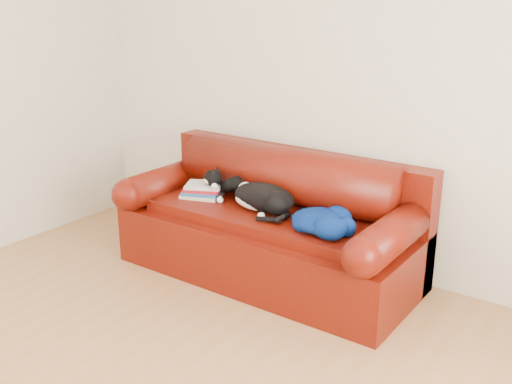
# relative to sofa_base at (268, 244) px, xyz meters

# --- Properties ---
(room_shell) EXTENTS (4.52, 4.02, 2.61)m
(room_shell) POSITION_rel_sofa_base_xyz_m (0.37, -1.48, 1.43)
(room_shell) COLOR beige
(room_shell) RESTS_ON ground
(sofa_base) EXTENTS (2.10, 0.90, 0.50)m
(sofa_base) POSITION_rel_sofa_base_xyz_m (0.00, 0.00, 0.00)
(sofa_base) COLOR #3B0204
(sofa_base) RESTS_ON ground
(sofa_back) EXTENTS (2.10, 1.01, 0.88)m
(sofa_back) POSITION_rel_sofa_base_xyz_m (0.00, 0.24, 0.30)
(sofa_back) COLOR #3B0204
(sofa_back) RESTS_ON ground
(book_stack) EXTENTS (0.34, 0.30, 0.10)m
(book_stack) POSITION_rel_sofa_base_xyz_m (-0.54, -0.05, 0.31)
(book_stack) COLOR beige
(book_stack) RESTS_ON sofa_base
(cat) EXTENTS (0.64, 0.41, 0.24)m
(cat) POSITION_rel_sofa_base_xyz_m (-0.01, -0.05, 0.36)
(cat) COLOR black
(cat) RESTS_ON sofa_base
(blanket) EXTENTS (0.50, 0.49, 0.15)m
(blanket) POSITION_rel_sofa_base_xyz_m (0.50, -0.11, 0.33)
(blanket) COLOR #021244
(blanket) RESTS_ON sofa_base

